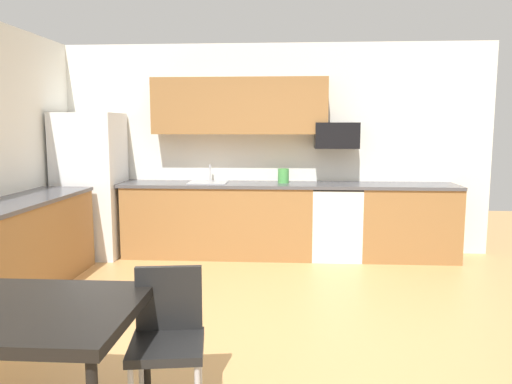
# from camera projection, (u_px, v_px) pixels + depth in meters

# --- Properties ---
(ground_plane) EXTENTS (12.00, 12.00, 0.00)m
(ground_plane) POSITION_uv_depth(u_px,v_px,m) (248.00, 329.00, 4.05)
(ground_plane) COLOR tan
(wall_back) EXTENTS (5.80, 0.10, 2.70)m
(wall_back) POSITION_uv_depth(u_px,v_px,m) (264.00, 149.00, 6.49)
(wall_back) COLOR white
(wall_back) RESTS_ON ground
(cabinet_run_back) EXTENTS (2.37, 0.60, 0.90)m
(cabinet_run_back) POSITION_uv_depth(u_px,v_px,m) (218.00, 221.00, 6.30)
(cabinet_run_back) COLOR olive
(cabinet_run_back) RESTS_ON ground
(cabinet_run_back_right) EXTENTS (1.18, 0.60, 0.90)m
(cabinet_run_back_right) POSITION_uv_depth(u_px,v_px,m) (407.00, 223.00, 6.15)
(cabinet_run_back_right) COLOR olive
(cabinet_run_back_right) RESTS_ON ground
(cabinet_run_left) EXTENTS (0.60, 2.00, 0.90)m
(cabinet_run_left) POSITION_uv_depth(u_px,v_px,m) (25.00, 247.00, 4.93)
(cabinet_run_left) COLOR olive
(cabinet_run_left) RESTS_ON ground
(countertop_back) EXTENTS (4.80, 0.64, 0.04)m
(countertop_back) POSITION_uv_depth(u_px,v_px,m) (263.00, 185.00, 6.20)
(countertop_back) COLOR #4C4C51
(countertop_back) RESTS_ON cabinet_run_back
(countertop_left) EXTENTS (0.64, 2.00, 0.04)m
(countertop_left) POSITION_uv_depth(u_px,v_px,m) (22.00, 201.00, 4.86)
(countertop_left) COLOR #4C4C51
(countertop_left) RESTS_ON cabinet_run_left
(upper_cabinets_back) EXTENTS (2.20, 0.34, 0.70)m
(upper_cabinets_back) POSITION_uv_depth(u_px,v_px,m) (240.00, 106.00, 6.22)
(upper_cabinets_back) COLOR olive
(refrigerator) EXTENTS (0.76, 0.70, 1.81)m
(refrigerator) POSITION_uv_depth(u_px,v_px,m) (91.00, 185.00, 6.26)
(refrigerator) COLOR white
(refrigerator) RESTS_ON ground
(oven_range) EXTENTS (0.60, 0.60, 0.91)m
(oven_range) POSITION_uv_depth(u_px,v_px,m) (335.00, 222.00, 6.20)
(oven_range) COLOR white
(oven_range) RESTS_ON ground
(microwave) EXTENTS (0.54, 0.36, 0.32)m
(microwave) POSITION_uv_depth(u_px,v_px,m) (336.00, 136.00, 6.16)
(microwave) COLOR black
(sink_basin) EXTENTS (0.48, 0.40, 0.14)m
(sink_basin) POSITION_uv_depth(u_px,v_px,m) (208.00, 187.00, 6.25)
(sink_basin) COLOR #A5A8AD
(sink_basin) RESTS_ON countertop_back
(sink_faucet) EXTENTS (0.02, 0.02, 0.24)m
(sink_faucet) POSITION_uv_depth(u_px,v_px,m) (210.00, 174.00, 6.41)
(sink_faucet) COLOR #B2B5BA
(sink_faucet) RESTS_ON countertop_back
(chair_near_table) EXTENTS (0.45, 0.45, 0.85)m
(chair_near_table) POSITION_uv_depth(u_px,v_px,m) (168.00, 332.00, 2.76)
(chair_near_table) COLOR black
(chair_near_table) RESTS_ON ground
(kettle) EXTENTS (0.14, 0.14, 0.20)m
(kettle) POSITION_uv_depth(u_px,v_px,m) (283.00, 177.00, 6.22)
(kettle) COLOR #4CA54C
(kettle) RESTS_ON countertop_back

